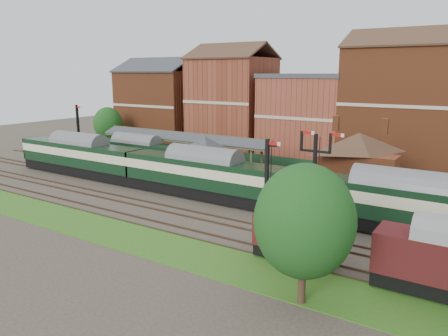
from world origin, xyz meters
The scene contains 19 objects.
ground centered at (0.00, 0.00, 0.00)m, with size 160.00×160.00×0.00m, color #473D33.
grass_back centered at (0.00, 16.00, 0.03)m, with size 90.00×4.50×0.06m, color #2D6619.
grass_front centered at (0.00, -12.00, 0.03)m, with size 90.00×5.00×0.06m, color #2D6619.
fence centered at (0.00, 18.00, 0.75)m, with size 90.00×0.12×1.50m, color #193823.
platform centered at (-5.00, 9.75, 0.50)m, with size 55.00×3.40×1.00m, color #2D2D2D.
signal_box centered at (-3.00, 3.25, 3.19)m, with size 5.40×5.40×6.00m.
brick_hut centered at (5.00, 3.25, 1.20)m, with size 3.20×2.64×2.94m.
station_building centered at (12.00, 9.75, 3.96)m, with size 8.10×8.10×5.90m.
canopy centered at (-11.00, 9.75, 4.58)m, with size 26.00×3.89×4.08m.
semaphore_bracket centered at (12.04, -2.50, 4.63)m, with size 3.60×0.25×8.18m.
semaphore_platform_end centered at (-29.98, 8.00, 4.16)m, with size 1.23×0.25×8.00m.
semaphore_siding centered at (10.02, -7.00, 4.16)m, with size 1.23×0.25×8.00m.
town_backdrop centered at (-0.18, 25.00, 7.00)m, with size 69.00×10.00×16.00m.
dmu_train centered at (-0.75, 0.00, 2.58)m, with size 57.72×3.03×4.43m.
platform_railcar centered at (-16.48, 6.50, 2.29)m, with size 16.94×2.67×3.90m.
goods_van_a centered at (13.35, -9.00, 1.92)m, with size 5.52×2.39×3.35m.
goods_van_b centered at (21.83, -9.00, 2.14)m, with size 6.22×2.70×3.78m.
tree_far centered at (16.01, -14.13, 4.89)m, with size 5.54×5.54×8.09m.
tree_back centered at (-31.62, 15.49, 4.30)m, with size 4.86×4.86×7.10m.
Camera 1 is at (24.56, -35.39, 12.80)m, focal length 35.00 mm.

